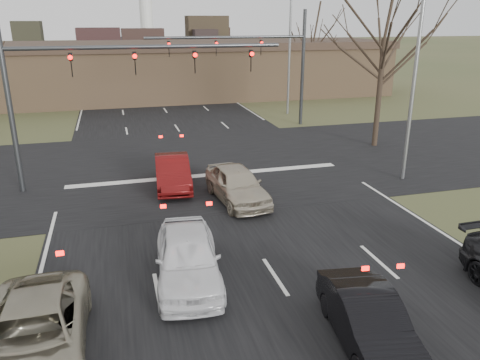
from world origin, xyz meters
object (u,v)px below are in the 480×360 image
at_px(mast_arm_far, 265,55).
at_px(car_black_hatch, 368,320).
at_px(building, 176,70).
at_px(mast_arm_near, 87,75).
at_px(car_white_sedan, 188,257).
at_px(car_silver_ahead, 237,184).
at_px(car_silver_suv, 34,335).
at_px(streetlight_right_far, 288,43).
at_px(car_red_ahead, 173,172).
at_px(streetlight_right_near, 413,61).

height_order(mast_arm_far, car_black_hatch, mast_arm_far).
distance_m(building, mast_arm_near, 26.14).
height_order(car_white_sedan, car_silver_ahead, car_white_sedan).
height_order(building, mast_arm_near, mast_arm_near).
bearing_deg(car_silver_suv, car_white_sedan, 32.84).
distance_m(streetlight_right_far, car_black_hatch, 29.09).
height_order(streetlight_right_far, car_silver_suv, streetlight_right_far).
height_order(building, car_silver_ahead, building).
xyz_separation_m(mast_arm_near, car_silver_ahead, (5.73, -3.67, -4.32)).
height_order(building, streetlight_right_far, streetlight_right_far).
xyz_separation_m(streetlight_right_far, car_black_hatch, (-8.24, -27.46, -4.93)).
relative_size(building, car_white_sedan, 9.33).
height_order(car_white_sedan, car_red_ahead, car_white_sedan).
bearing_deg(streetlight_right_near, car_black_hatch, -126.49).
bearing_deg(car_white_sedan, mast_arm_far, 71.76).
xyz_separation_m(streetlight_right_near, streetlight_right_far, (0.50, 17.00, 0.00)).
bearing_deg(car_silver_suv, car_red_ahead, 67.12).
bearing_deg(mast_arm_near, car_black_hatch, -64.87).
relative_size(building, streetlight_right_near, 4.24).
distance_m(car_black_hatch, car_red_ahead, 12.65).
height_order(streetlight_right_near, streetlight_right_far, same).
relative_size(mast_arm_near, car_white_sedan, 2.67).
xyz_separation_m(mast_arm_far, streetlight_right_near, (2.64, -13.00, 0.57)).
distance_m(car_silver_suv, car_silver_ahead, 10.82).
bearing_deg(car_red_ahead, building, 85.77).
distance_m(car_white_sedan, car_red_ahead, 8.35).
bearing_deg(car_silver_ahead, building, 81.38).
distance_m(building, mast_arm_far, 15.75).
bearing_deg(mast_arm_near, mast_arm_far, 41.22).
relative_size(car_black_hatch, car_red_ahead, 0.92).
bearing_deg(car_silver_suv, streetlight_right_near, 30.33).
xyz_separation_m(car_black_hatch, car_red_ahead, (-2.98, 12.30, 0.06)).
relative_size(building, streetlight_right_far, 4.24).
distance_m(mast_arm_near, streetlight_right_near, 14.38).
bearing_deg(mast_arm_near, streetlight_right_far, 43.89).
bearing_deg(car_silver_ahead, car_white_sedan, -123.25).
bearing_deg(car_black_hatch, car_red_ahead, 111.52).
height_order(car_silver_suv, car_red_ahead, car_red_ahead).
relative_size(building, car_red_ahead, 9.78).
distance_m(mast_arm_near, streetlight_right_far, 20.20).
height_order(mast_arm_far, car_silver_ahead, mast_arm_far).
bearing_deg(building, car_black_hatch, -91.36).
distance_m(streetlight_right_near, car_black_hatch, 13.91).
bearing_deg(car_silver_ahead, streetlight_right_far, 57.85).
height_order(car_red_ahead, car_silver_ahead, car_silver_ahead).
height_order(building, car_red_ahead, building).
height_order(streetlight_right_far, car_silver_ahead, streetlight_right_far).
xyz_separation_m(building, mast_arm_far, (4.18, -15.00, 2.35)).
xyz_separation_m(mast_arm_far, streetlight_right_far, (3.14, 4.00, 0.57)).
distance_m(mast_arm_far, car_red_ahead, 14.43).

